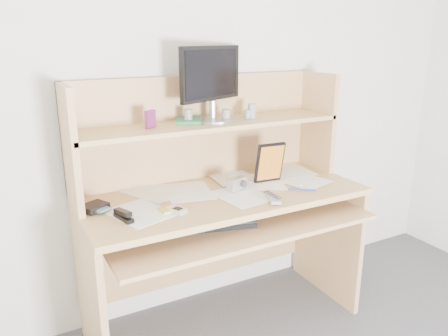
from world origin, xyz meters
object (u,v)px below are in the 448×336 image
desk (217,198)px  monitor (211,81)px  keyboard (207,223)px  tv_remote (273,197)px  game_case (270,163)px

desk → monitor: bearing=77.5°
keyboard → monitor: bearing=73.4°
keyboard → tv_remote: 0.33m
monitor → keyboard: bearing=-144.6°
monitor → desk: bearing=-126.2°
desk → monitor: monitor is taller
keyboard → desk: bearing=65.7°
keyboard → game_case: game_case is taller
game_case → keyboard: bearing=-158.4°
tv_remote → game_case: (0.12, 0.21, 0.10)m
game_case → monitor: (-0.25, 0.16, 0.41)m
tv_remote → monitor: bearing=131.5°
desk → game_case: (0.28, -0.06, 0.17)m
keyboard → tv_remote: size_ratio=2.89×
keyboard → game_case: bearing=31.4°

